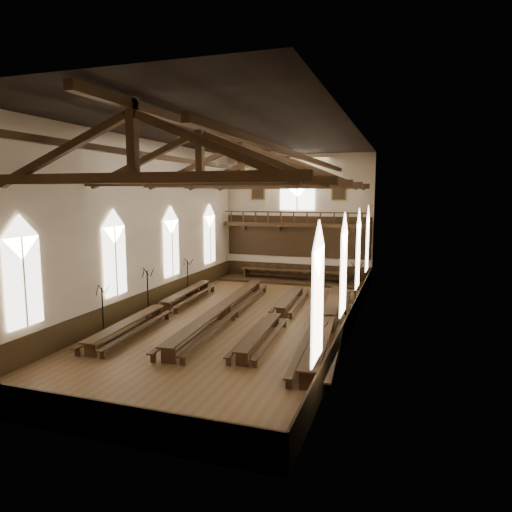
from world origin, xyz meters
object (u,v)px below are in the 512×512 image
Objects in this scene: refectory_row_b at (223,308)px; refectory_row_d at (327,320)px; high_table at (292,271)px; refectory_row_a at (161,307)px; candelabrum_right_near at (318,362)px; refectory_row_c at (277,313)px; dais at (292,281)px; candelabrum_left_far at (188,284)px; candelabrum_right_mid at (346,308)px; candelabrum_right_far at (355,292)px; candelabrum_left_near at (103,319)px; candelabrum_left_mid at (148,300)px.

refectory_row_b is 0.98× the size of refectory_row_d.
high_table reaches higher than refectory_row_d.
refectory_row_a is 0.96× the size of refectory_row_b.
refectory_row_b is at bearing -95.27° from high_table.
candelabrum_right_near is at bearing -83.46° from refectory_row_d.
refectory_row_a is 1.04× the size of refectory_row_c.
refectory_row_a is at bearing -110.54° from dais.
refectory_row_d is 11.59m from candelabrum_left_far.
candelabrum_right_mid is (0.00, 7.75, 0.16)m from candelabrum_right_near.
refectory_row_b reaches higher than refectory_row_a.
candelabrum_right_far is at bearing 90.00° from candelabrum_right_mid.
candelabrum_right_near reaches higher than high_table.
dais is at bearing 69.46° from refectory_row_a.
dais is (4.57, 12.19, -0.44)m from refectory_row_a.
refectory_row_d reaches higher than refectory_row_b.
refectory_row_c is at bearing -79.89° from dais.
candelabrum_left_near is (-5.55, -16.06, -0.09)m from high_table.
dais is at bearing 133.04° from candelabrum_right_far.
candelabrum_right_far is at bearing 31.70° from refectory_row_a.
refectory_row_c is 6.45m from candelabrum_right_far.
refectory_row_b is 5.55× the size of candelabrum_left_mid.
high_table is at bearing 70.93° from candelabrum_left_near.
candelabrum_right_far is (5.55, -5.94, -0.02)m from high_table.
refectory_row_c is at bearing 32.00° from candelabrum_left_near.
refectory_row_a is 5.34× the size of candelabrum_left_mid.
candelabrum_right_mid reaches higher than candelabrum_left_far.
candelabrum_right_far reaches higher than high_table.
candelabrum_right_near reaches higher than refectory_row_c.
candelabrum_right_far reaches higher than refectory_row_a.
candelabrum_left_near is 11.31m from candelabrum_right_near.
refectory_row_b is 1.31× the size of dais.
refectory_row_a is at bearing -110.54° from high_table.
refectory_row_d is at bearing -68.15° from dais.
refectory_row_d is (5.90, -0.56, 0.02)m from refectory_row_b.
dais is 4.04× the size of candelabrum_right_mid.
refectory_row_d is at bearing -5.40° from refectory_row_b.
refectory_row_b is 6.41m from candelabrum_left_far.
candelabrum_right_mid reaches higher than refectory_row_a.
high_table is at bearing 84.73° from refectory_row_b.
dais is at bearing 106.92° from candelabrum_right_near.
refectory_row_a is 5.62× the size of candelabrum_left_far.
candelabrum_left_far is 1.11× the size of candelabrum_right_near.
high_table is at bearing 100.11° from refectory_row_c.
refectory_row_d is 6.14× the size of candelabrum_left_near.
refectory_row_d is 13.01m from high_table.
refectory_row_c is at bearing 7.48° from refectory_row_a.
refectory_row_d is (2.82, -0.75, 0.11)m from refectory_row_c.
candelabrum_right_mid is (11.10, 5.56, 0.11)m from candelabrum_left_near.
high_table is at bearing 90.75° from dais.
high_table is at bearing 51.34° from candelabrum_left_far.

